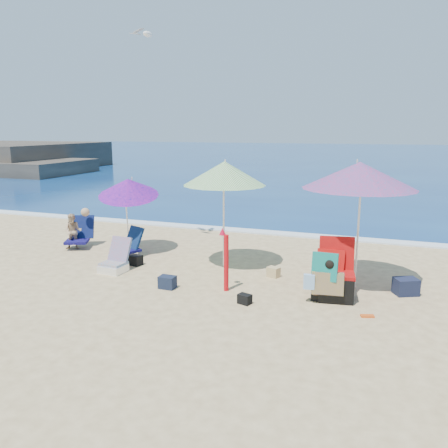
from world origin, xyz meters
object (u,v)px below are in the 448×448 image
(camp_chair_left, at_px, (336,281))
(person_center, at_px, (326,280))
(umbrella_blue, at_px, (128,187))
(chair_rainbow, at_px, (115,263))
(camp_chair_right, at_px, (326,282))
(person_left, at_px, (75,231))
(umbrella_turquoise, at_px, (359,175))
(furled_umbrella, at_px, (225,257))
(chair_navy, at_px, (127,249))
(umbrella_striped, at_px, (225,173))
(seagull, at_px, (146,34))

(camp_chair_left, height_order, person_center, camp_chair_left)
(umbrella_blue, xyz_separation_m, chair_rainbow, (0.47, -1.42, -1.43))
(umbrella_blue, distance_m, camp_chair_left, 5.44)
(camp_chair_right, distance_m, person_left, 6.61)
(chair_rainbow, relative_size, camp_chair_left, 0.64)
(umbrella_turquoise, height_order, furled_umbrella, umbrella_turquoise)
(furled_umbrella, bearing_deg, umbrella_turquoise, 26.43)
(chair_rainbow, bearing_deg, camp_chair_right, -1.77)
(umbrella_blue, bearing_deg, camp_chair_right, -17.57)
(umbrella_turquoise, height_order, chair_rainbow, umbrella_turquoise)
(camp_chair_right, bearing_deg, chair_rainbow, 178.23)
(chair_navy, bearing_deg, umbrella_blue, 109.43)
(umbrella_blue, height_order, camp_chair_right, umbrella_blue)
(chair_rainbow, bearing_deg, person_left, 146.78)
(umbrella_striped, height_order, umbrella_blue, umbrella_striped)
(chair_rainbow, bearing_deg, furled_umbrella, -6.57)
(person_center, distance_m, person_left, 6.63)
(person_center, bearing_deg, chair_navy, 165.25)
(umbrella_turquoise, xyz_separation_m, person_left, (-6.85, 0.49, -1.68))
(umbrella_striped, distance_m, person_center, 3.17)
(camp_chair_right, bearing_deg, person_center, -89.94)
(umbrella_striped, xyz_separation_m, furled_umbrella, (0.51, -1.39, -1.41))
(furled_umbrella, height_order, camp_chair_right, furled_umbrella)
(umbrella_blue, relative_size, camp_chair_left, 1.82)
(camp_chair_left, distance_m, seagull, 7.21)
(camp_chair_right, relative_size, seagull, 1.43)
(seagull, bearing_deg, camp_chair_left, -24.29)
(umbrella_striped, relative_size, seagull, 3.73)
(umbrella_blue, bearing_deg, furled_umbrella, -29.20)
(chair_rainbow, xyz_separation_m, camp_chair_left, (4.61, -0.04, 0.14))
(person_center, height_order, seagull, seagull)
(umbrella_turquoise, height_order, umbrella_blue, umbrella_turquoise)
(camp_chair_right, bearing_deg, umbrella_striped, 152.50)
(umbrella_turquoise, distance_m, chair_rainbow, 5.30)
(chair_rainbow, distance_m, seagull, 5.44)
(person_left, relative_size, seagull, 1.59)
(umbrella_striped, distance_m, chair_rainbow, 3.02)
(umbrella_striped, distance_m, chair_navy, 3.07)
(furled_umbrella, xyz_separation_m, camp_chair_right, (1.84, 0.16, -0.33))
(umbrella_turquoise, distance_m, seagull, 6.09)
(umbrella_striped, bearing_deg, chair_rainbow, -152.58)
(umbrella_turquoise, distance_m, furled_umbrella, 2.92)
(chair_navy, height_order, person_center, person_center)
(seagull, bearing_deg, chair_rainbow, -83.59)
(umbrella_blue, height_order, seagull, seagull)
(furled_umbrella, distance_m, person_center, 1.86)
(camp_chair_left, distance_m, person_left, 6.74)
(umbrella_striped, height_order, person_center, umbrella_striped)
(furled_umbrella, bearing_deg, person_left, 160.78)
(chair_rainbow, bearing_deg, umbrella_blue, 108.25)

